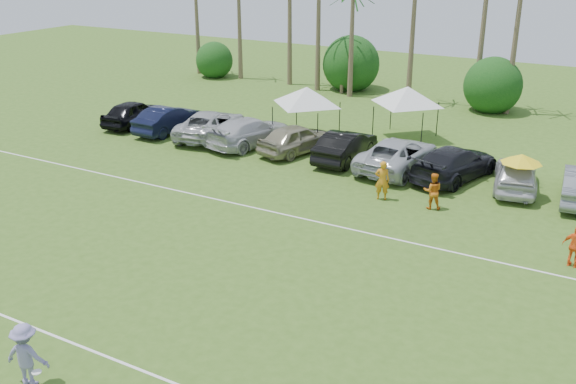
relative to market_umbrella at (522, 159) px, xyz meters
The scene contains 21 objects.
field_lines 17.48m from the market_umbrella, 129.45° to the right, with size 80.00×12.10×0.01m.
palm_tree_4 23.05m from the market_umbrella, 132.19° to the left, with size 2.40×2.40×8.90m.
bush_tree_0 34.81m from the market_umbrella, 149.65° to the left, with size 4.00×4.00×4.00m.
bush_tree_1 24.49m from the market_umbrella, 134.09° to the left, with size 4.00×4.00×4.00m.
bush_tree_2 18.29m from the market_umbrella, 105.98° to the left, with size 4.00×4.00×4.00m.
sideline_player_a 6.75m from the market_umbrella, 148.62° to the right, with size 0.71×0.47×1.95m, color orange.
sideline_player_b 4.83m from the market_umbrella, 133.24° to the right, with size 0.85×0.66×1.76m, color orange.
sideline_player_c 7.25m from the market_umbrella, 62.64° to the right, with size 1.00×0.42×1.70m, color orange.
canopy_tent_left 14.15m from the market_umbrella, 164.54° to the left, with size 4.78×4.78×3.87m.
canopy_tent_right 10.73m from the market_umbrella, 140.08° to the left, with size 4.80×4.80×3.89m.
market_umbrella is the anchor object (origin of this frame).
frisbee_player 23.33m from the market_umbrella, 113.34° to the right, with size 1.42×1.06×1.95m.
parked_car_0 25.29m from the market_umbrella, behind, with size 2.04×5.07×1.73m, color black.
parked_car_1 22.18m from the market_umbrella, behind, with size 1.83×5.25×1.73m, color black.
parked_car_2 19.08m from the market_umbrella, behind, with size 2.87×6.22×1.73m, color #AFB0B0.
parked_car_3 15.96m from the market_umbrella, behind, with size 2.42×5.96×1.73m, color #B9B9BC.
parked_car_4 12.87m from the market_umbrella, behind, with size 2.04×5.07×1.73m, color gray.
parked_car_5 9.79m from the market_umbrella, behind, with size 1.83×5.25×1.73m, color black.
parked_car_6 6.72m from the market_umbrella, behind, with size 2.87×6.22×1.73m, color #B4B8BD.
parked_car_7 3.77m from the market_umbrella, 162.57° to the left, with size 2.42×5.96×1.73m, color black.
parked_car_8 1.55m from the market_umbrella, 107.09° to the left, with size 2.04×5.07×1.73m, color silver.
Camera 1 is at (15.42, -9.47, 11.74)m, focal length 40.00 mm.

